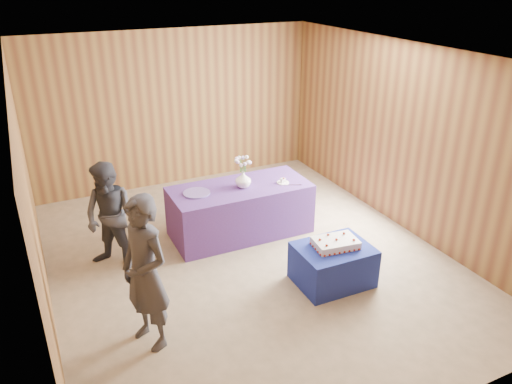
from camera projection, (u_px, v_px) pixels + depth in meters
ground at (248, 258)px, 6.76m from camera, size 6.00×6.00×0.00m
room_shell at (247, 131)px, 6.02m from camera, size 5.04×6.04×2.72m
cake_table at (333, 265)px, 6.17m from camera, size 0.91×0.71×0.50m
serving_table at (240, 210)px, 7.27m from camera, size 2.00×0.91×0.75m
sheet_cake at (335, 243)px, 6.06m from camera, size 0.59×0.44×0.13m
vase at (243, 179)px, 7.05m from camera, size 0.27×0.27×0.23m
flower_spray at (243, 161)px, 6.93m from camera, size 0.24×0.24×0.19m
platter at (197, 193)px, 6.88m from camera, size 0.48×0.48×0.02m
plate at (283, 182)px, 7.23m from camera, size 0.21×0.21×0.01m
cake_slice at (283, 180)px, 7.21m from camera, size 0.07×0.06×0.08m
knife at (293, 185)px, 7.16m from camera, size 0.25×0.13×0.00m
guest_left at (145, 274)px, 4.94m from camera, size 0.62×0.72×1.68m
guest_right at (110, 217)px, 6.30m from camera, size 0.88×0.89×1.45m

